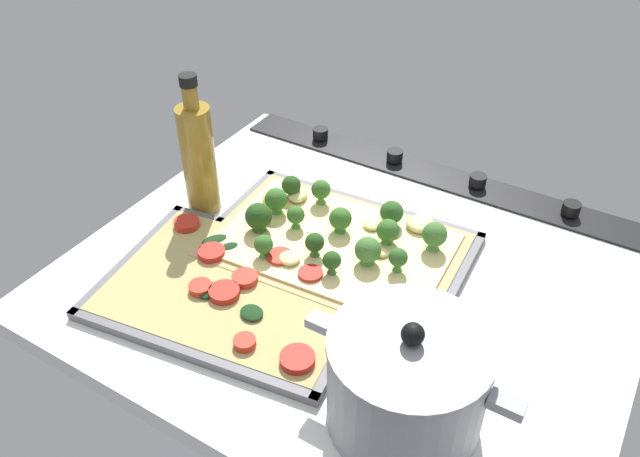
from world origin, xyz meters
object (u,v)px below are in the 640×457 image
baking_tray_front (334,250)px  baking_tray_back (235,292)px  oil_bottle (198,157)px  veggie_pizza_back (236,287)px  cooking_pot (407,382)px  broccoli_pizza (334,237)px

baking_tray_front → baking_tray_back: size_ratio=1.02×
baking_tray_front → oil_bottle: oil_bottle is taller
veggie_pizza_back → cooking_pot: bearing=166.9°
baking_tray_front → oil_bottle: (23.21, 1.07, 9.07)cm
cooking_pot → veggie_pizza_back: bearing=-13.1°
baking_tray_front → baking_tray_back: (7.06, 14.43, 0.00)cm
broccoli_pizza → oil_bottle: size_ratio=1.62×
broccoli_pizza → cooking_pot: 30.37cm
veggie_pizza_back → cooking_pot: 28.88cm
baking_tray_front → cooking_pot: 29.86cm
veggie_pizza_back → oil_bottle: size_ratio=1.57×
baking_tray_back → cooking_pot: cooking_pot is taller
baking_tray_front → cooking_pot: cooking_pot is taller
baking_tray_front → oil_bottle: 24.95cm
broccoli_pizza → cooking_pot: size_ratio=1.52×
baking_tray_back → oil_bottle: size_ratio=1.69×
veggie_pizza_back → oil_bottle: 22.52cm
baking_tray_back → veggie_pizza_back: 0.76cm
oil_bottle → cooking_pot: bearing=155.9°
veggie_pizza_back → cooking_pot: (-27.70, 6.43, 5.05)cm
broccoli_pizza → veggie_pizza_back: 16.41cm
broccoli_pizza → cooking_pot: (-21.13, 21.44, 4.05)cm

